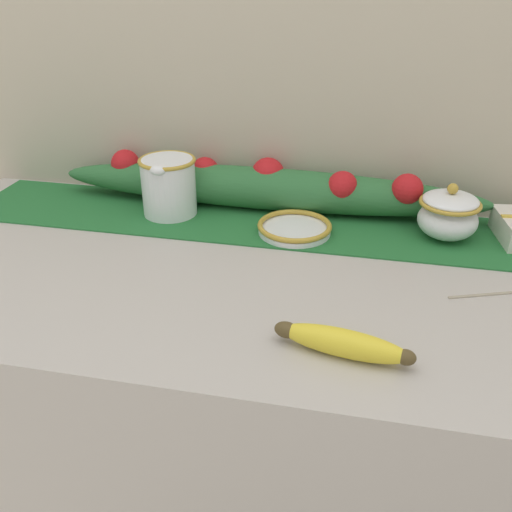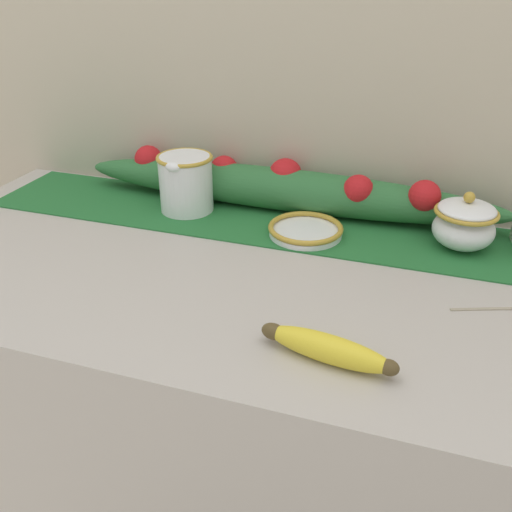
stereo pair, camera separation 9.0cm
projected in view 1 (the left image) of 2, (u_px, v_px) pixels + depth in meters
The scene contains 8 objects.
countertop at pixel (240, 455), 1.18m from camera, with size 1.31×0.63×0.89m, color #B7B2AD.
back_wall at pixel (275, 48), 1.11m from camera, with size 2.11×0.04×2.40m, color #B7AD99.
table_runner at pixel (260, 222), 1.14m from camera, with size 1.20×0.22×0.00m, color #236B33.
cream_pitcher at pixel (169, 184), 1.14m from camera, with size 0.11×0.13×0.12m.
sugar_bowl at pixel (448, 214), 1.05m from camera, with size 0.11×0.11×0.11m.
small_dish at pixel (295, 228), 1.08m from camera, with size 0.14×0.14×0.02m.
banana at pixel (343, 343), 0.75m from camera, with size 0.19×0.07×0.04m.
poinsettia_garland at pixel (266, 187), 1.17m from camera, with size 0.89×0.09×0.10m.
Camera 1 is at (0.21, -0.82, 1.36)m, focal length 40.00 mm.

